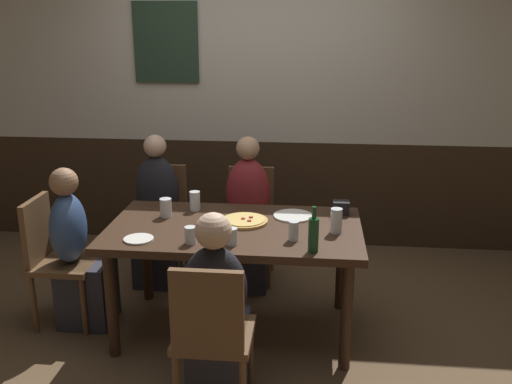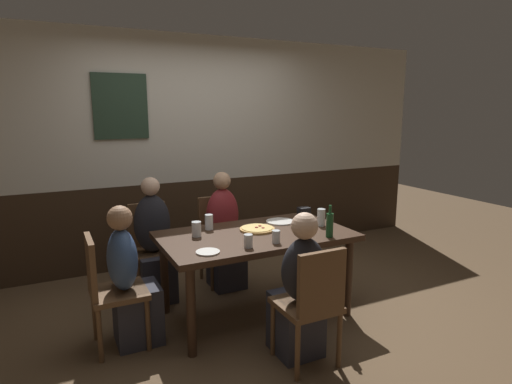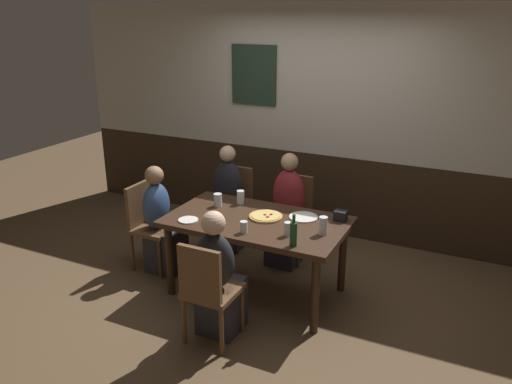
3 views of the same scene
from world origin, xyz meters
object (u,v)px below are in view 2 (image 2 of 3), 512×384
at_px(beer_glass_tall, 196,230).
at_px(chair_mid_near, 312,300).
at_px(beer_bottle_green, 330,224).
at_px(condiment_caddy, 304,212).
at_px(pizza, 257,229).
at_px(tumbler_short, 276,237).
at_px(beer_glass_half, 209,223).
at_px(person_mid_far, 225,239).
at_px(pint_glass_amber, 321,218).
at_px(person_head_west, 131,287).
at_px(chair_mid_far, 219,234).
at_px(pint_glass_pale, 248,242).
at_px(person_mid_near, 299,297).
at_px(plate_white_large, 280,222).
at_px(plate_white_small, 208,252).
at_px(chair_left_far, 151,243).
at_px(chair_head_west, 108,286).
at_px(dining_table, 256,242).
at_px(person_left_far, 154,249).
at_px(pint_glass_stout, 306,228).

bearing_deg(beer_glass_tall, chair_mid_near, -64.63).
xyz_separation_m(beer_bottle_green, condiment_caddy, (0.18, 0.67, -0.06)).
height_order(chair_mid_near, pizza, chair_mid_near).
distance_m(pizza, tumbler_short, 0.39).
height_order(chair_mid_near, beer_glass_half, chair_mid_near).
relative_size(person_mid_far, pint_glass_amber, 7.54).
relative_size(person_head_west, beer_glass_half, 8.23).
xyz_separation_m(chair_mid_far, condiment_caddy, (0.68, -0.56, 0.29)).
relative_size(beer_glass_half, pint_glass_pale, 1.29).
xyz_separation_m(person_mid_near, person_head_west, (-1.06, 0.71, 0.00)).
height_order(person_mid_near, person_head_west, person_head_west).
relative_size(pizza, beer_bottle_green, 1.14).
height_order(person_mid_near, plate_white_large, person_mid_near).
distance_m(plate_white_small, condiment_caddy, 1.36).
relative_size(chair_mid_near, beer_glass_half, 6.62).
bearing_deg(pint_glass_amber, person_mid_far, 130.22).
xyz_separation_m(chair_mid_far, plate_white_small, (-0.54, -1.17, 0.25)).
bearing_deg(chair_mid_near, chair_left_far, 112.10).
bearing_deg(person_head_west, chair_head_west, 180.00).
distance_m(plate_white_large, plate_white_small, 1.04).
distance_m(pint_glass_amber, plate_white_large, 0.39).
xyz_separation_m(dining_table, pint_glass_pale, (-0.22, -0.31, 0.13)).
relative_size(beer_glass_tall, beer_bottle_green, 0.46).
distance_m(person_left_far, beer_glass_tall, 0.69).
bearing_deg(person_left_far, pint_glass_amber, -29.28).
bearing_deg(condiment_caddy, chair_mid_near, -120.00).
relative_size(pint_glass_stout, plate_white_small, 0.66).
relative_size(dining_table, person_left_far, 1.38).
xyz_separation_m(beer_glass_half, beer_glass_tall, (-0.17, -0.15, 0.00)).
height_order(chair_head_west, pint_glass_stout, chair_head_west).
bearing_deg(pint_glass_stout, chair_left_far, 135.55).
xyz_separation_m(chair_left_far, pint_glass_amber, (1.35, -0.92, 0.31)).
distance_m(person_mid_near, plate_white_large, 1.04).
xyz_separation_m(person_mid_near, beer_glass_half, (-0.31, 1.00, 0.34)).
bearing_deg(person_mid_far, plate_white_large, -53.36).
xyz_separation_m(pint_glass_pale, beer_bottle_green, (0.72, -0.05, 0.06)).
xyz_separation_m(person_head_west, pint_glass_stout, (1.44, -0.20, 0.33)).
relative_size(person_head_west, condiment_caddy, 9.95).
distance_m(pint_glass_stout, plate_white_small, 0.93).
xyz_separation_m(dining_table, beer_bottle_green, (0.50, -0.37, 0.19)).
height_order(chair_left_far, beer_glass_tall, chair_left_far).
distance_m(chair_head_west, beer_bottle_green, 1.80).
bearing_deg(pint_glass_stout, plate_white_small, -174.19).
bearing_deg(plate_white_large, plate_white_small, -150.36).
bearing_deg(person_mid_far, beer_glass_tall, -129.99).
bearing_deg(person_left_far, plate_white_small, -80.36).
distance_m(chair_mid_near, pint_glass_amber, 1.09).
relative_size(pint_glass_pale, pint_glass_stout, 0.87).
relative_size(dining_table, person_mid_near, 1.48).
distance_m(pizza, beer_bottle_green, 0.64).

